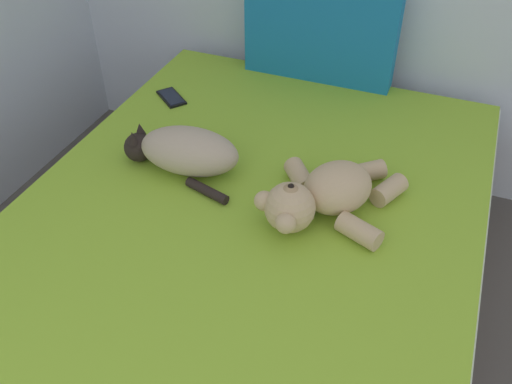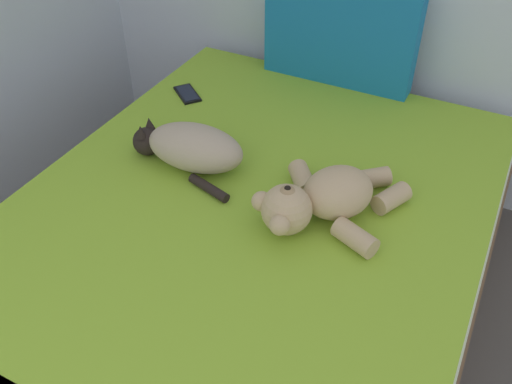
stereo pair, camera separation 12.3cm
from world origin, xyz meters
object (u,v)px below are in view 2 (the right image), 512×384
object	(u,v)px
cell_phone	(187,94)
bed	(238,278)
patterned_cushion	(340,34)
teddy_bear	(323,199)
cat	(190,147)

from	to	relation	value
cell_phone	bed	bearing A→B (deg)	-47.14
bed	patterned_cushion	world-z (taller)	patterned_cushion
teddy_bear	cat	bearing A→B (deg)	174.75
patterned_cushion	teddy_bear	xyz separation A→B (m)	(0.27, -0.84, -0.14)
patterned_cushion	cat	bearing A→B (deg)	-106.11
cell_phone	cat	bearing A→B (deg)	-55.99
cat	patterned_cushion	bearing A→B (deg)	73.89
cat	teddy_bear	distance (m)	0.50
cat	cell_phone	world-z (taller)	cat
cell_phone	patterned_cushion	bearing A→B (deg)	38.47
bed	patterned_cushion	bearing A→B (deg)	92.66
cat	bed	bearing A→B (deg)	-34.30
teddy_bear	patterned_cushion	bearing A→B (deg)	107.86
cat	teddy_bear	world-z (taller)	teddy_bear
cat	cell_phone	bearing A→B (deg)	124.01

